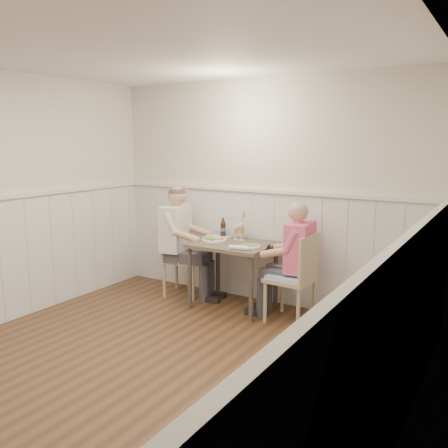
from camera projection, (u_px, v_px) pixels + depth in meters
name	position (u px, v px, depth m)	size (l,w,h in m)	color
ground_plane	(137.00, 376.00, 3.87)	(4.50, 4.50, 0.00)	#452C1B
room_shell	(131.00, 191.00, 3.60)	(4.04, 4.54, 2.60)	silver
wainscot	(185.00, 275.00, 4.32)	(4.00, 4.49, 1.34)	silver
dining_table	(233.00, 252.00, 5.39)	(0.89, 0.70, 0.75)	brown
chair_right	(296.00, 275.00, 4.94)	(0.47, 0.47, 0.95)	#9C8363
chair_left	(180.00, 255.00, 5.85)	(0.53, 0.53, 0.93)	#9C8363
man_in_pink	(296.00, 270.00, 5.01)	(0.62, 0.43, 1.30)	#3F3F47
diner_cream	(179.00, 250.00, 5.79)	(0.69, 0.49, 1.38)	#3F3F47
plate_man	(248.00, 245.00, 5.16)	(0.24, 0.24, 0.06)	white
plate_diner	(213.00, 239.00, 5.48)	(0.28, 0.28, 0.07)	white
beer_glass_a	(241.00, 229.00, 5.49)	(0.08, 0.08, 0.20)	silver
beer_glass_b	(236.00, 231.00, 5.52)	(0.07, 0.07, 0.16)	silver
beer_bottle	(223.00, 228.00, 5.72)	(0.06, 0.06, 0.23)	black
rolled_napkin	(239.00, 248.00, 5.03)	(0.23, 0.10, 0.05)	white
grass_vase	(242.00, 225.00, 5.61)	(0.04, 0.04, 0.35)	silver
gingham_mat	(217.00, 237.00, 5.71)	(0.29, 0.24, 0.01)	#5486C0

